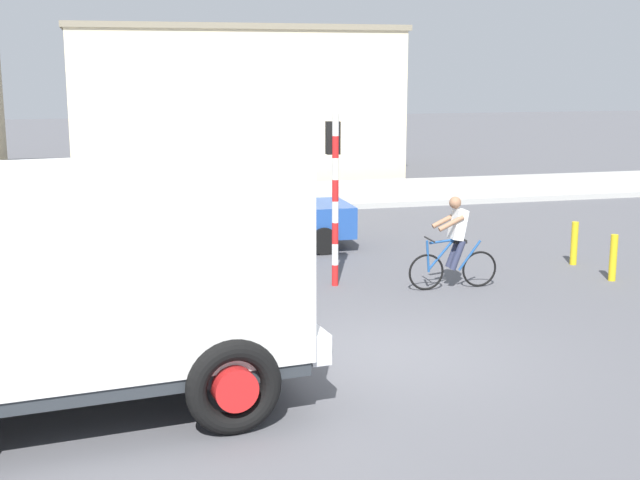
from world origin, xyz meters
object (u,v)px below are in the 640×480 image
truck_foreground (70,276)px  bollard_near (613,258)px  cyclist (454,243)px  bollard_far (574,243)px  car_red_near (259,214)px  traffic_light_pole (334,176)px  pedestrian_near_kerb (32,205)px

truck_foreground → bollard_near: 10.66m
cyclist → bollard_far: size_ratio=1.92×
bollard_near → bollard_far: same height
truck_foreground → bollard_far: truck_foreground is taller
car_red_near → traffic_light_pole: bearing=-77.1°
pedestrian_near_kerb → bollard_far: 12.28m
truck_foreground → pedestrian_near_kerb: truck_foreground is taller
pedestrian_near_kerb → cyclist: bearing=-40.0°
cyclist → traffic_light_pole: traffic_light_pole is taller
pedestrian_near_kerb → truck_foreground: bearing=-83.5°
bollard_near → car_red_near: bearing=143.4°
cyclist → truck_foreground: bearing=-147.4°
car_red_near → bollard_near: (6.04, -4.49, -0.37)m
pedestrian_near_kerb → bollard_near: pedestrian_near_kerb is taller
pedestrian_near_kerb → bollard_far: (11.03, -5.39, -0.40)m
truck_foreground → bollard_far: 11.27m
bollard_far → cyclist: bearing=-159.6°
cyclist → car_red_near: bearing=123.7°
bollard_near → bollard_far: size_ratio=1.00×
pedestrian_near_kerb → bollard_far: size_ratio=1.80×
truck_foreground → cyclist: 7.90m
truck_foreground → traffic_light_pole: size_ratio=1.77×
bollard_near → pedestrian_near_kerb: bearing=148.4°
bollard_far → traffic_light_pole: bearing=-176.1°
bollard_far → truck_foreground: bearing=-151.1°
cyclist → bollard_near: (3.19, -0.21, -0.41)m
truck_foreground → cyclist: (6.62, 4.23, -0.80)m
car_red_near → pedestrian_near_kerb: bearing=155.3°
bollard_near → traffic_light_pole: bearing=168.8°
car_red_near → bollard_near: size_ratio=4.48×
traffic_light_pole → car_red_near: traffic_light_pole is taller
bollard_near → bollard_far: bearing=90.0°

